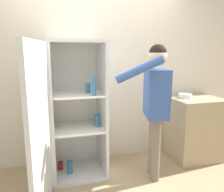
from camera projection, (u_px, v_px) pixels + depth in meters
The scene contains 5 objects.
wall_back at pixel (95, 73), 3.11m from camera, with size 7.00×0.06×2.55m.
refrigerator at pixel (70, 112), 2.65m from camera, with size 0.85×1.28×1.70m.
person at pixel (155, 96), 2.61m from camera, with size 0.73×0.57×1.66m.
counter at pixel (194, 128), 3.27m from camera, with size 0.72×0.64×0.91m.
bowl at pixel (185, 96), 3.18m from camera, with size 0.19×0.19×0.06m.
Camera 1 is at (-0.58, -2.09, 1.55)m, focal length 35.00 mm.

